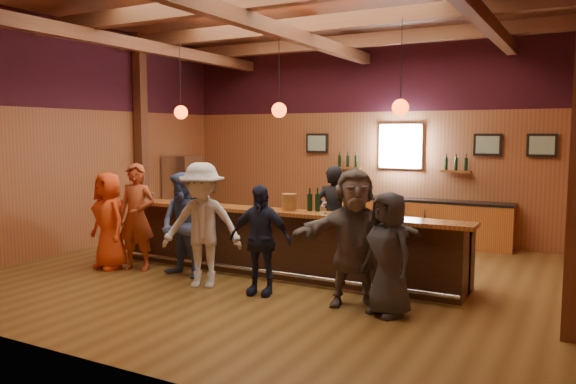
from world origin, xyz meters
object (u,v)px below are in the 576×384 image
bartender (334,216)px  ice_bucket (289,202)px  stainless_fridge (183,193)px  customer_denim (184,225)px  customer_orange (109,221)px  customer_redvest (137,217)px  bar_counter (285,242)px  customer_dark (388,254)px  bottle_a (310,202)px  customer_brown (354,237)px  back_bar_cabinet (414,221)px  customer_white (202,225)px  customer_navy (260,240)px

bartender → ice_bucket: bartender is taller
stainless_fridge → customer_denim: 4.46m
customer_orange → customer_redvest: size_ratio=0.91×
bar_counter → customer_dark: customer_dark is taller
stainless_fridge → customer_dark: (6.33, -3.73, -0.10)m
customer_orange → bartender: 3.88m
customer_denim → bottle_a: bearing=30.7°
bartender → customer_brown: bearing=112.3°
bar_counter → ice_bucket: ice_bucket is taller
back_bar_cabinet → customer_white: (-1.88, -4.90, 0.47)m
back_bar_cabinet → customer_orange: bearing=-130.3°
customer_dark → bartender: bearing=157.0°
bar_counter → stainless_fridge: 4.81m
back_bar_cabinet → stainless_fridge: size_ratio=2.22×
bar_counter → customer_navy: customer_navy is taller
customer_redvest → customer_white: 1.66m
customer_redvest → customer_navy: 2.62m
customer_orange → customer_denim: customer_denim is taller
customer_dark → bottle_a: size_ratio=4.46×
back_bar_cabinet → customer_denim: customer_denim is taller
bartender → customer_denim: bearing=36.1°
back_bar_cabinet → customer_white: bearing=-111.0°
back_bar_cabinet → bartender: (-0.65, -2.76, 0.41)m
customer_orange → customer_white: size_ratio=0.88×
back_bar_cabinet → customer_navy: customer_navy is taller
customer_denim → customer_white: bearing=-20.8°
customer_navy → customer_dark: (1.93, -0.03, -0.00)m
customer_denim → bartender: bartender is taller
back_bar_cabinet → customer_navy: size_ratio=2.49×
bar_counter → bottle_a: 0.93m
stainless_fridge → customer_redvest: 3.89m
customer_redvest → customer_brown: size_ratio=0.98×
customer_redvest → bartender: size_ratio=1.03×
stainless_fridge → bartender: 4.93m
bar_counter → customer_redvest: size_ratio=3.45×
back_bar_cabinet → ice_bucket: size_ratio=15.25×
stainless_fridge → customer_denim: size_ratio=1.05×
stainless_fridge → customer_orange: bearing=-70.2°
bar_counter → bartender: bearing=56.6°
customer_dark → customer_navy: bearing=-152.7°
back_bar_cabinet → customer_redvest: size_ratio=2.19×
customer_white → customer_navy: bearing=-16.3°
customer_orange → customer_brown: 4.49m
stainless_fridge → customer_denim: stainless_fridge is taller
customer_orange → bartender: size_ratio=0.94×
stainless_fridge → customer_dark: bearing=-30.5°
customer_denim → bartender: 2.59m
customer_orange → customer_brown: (4.49, 0.07, 0.10)m
stainless_fridge → customer_redvest: (1.79, -3.45, 0.01)m
customer_brown → bottle_a: customer_brown is taller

